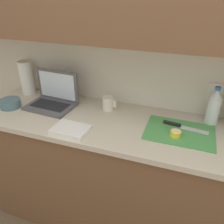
{
  "coord_description": "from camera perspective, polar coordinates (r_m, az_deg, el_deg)",
  "views": [
    {
      "loc": [
        0.11,
        -1.26,
        1.74
      ],
      "look_at": [
        -0.33,
        -0.01,
        1.01
      ],
      "focal_mm": 38.0,
      "sensor_mm": 36.0,
      "label": 1
    }
  ],
  "objects": [
    {
      "name": "wall_back",
      "position": [
        1.5,
        16.2,
        20.76
      ],
      "size": [
        5.2,
        0.38,
        2.6
      ],
      "color": "silver",
      "rests_on": "ground_plane"
    },
    {
      "name": "counter_unit",
      "position": [
        1.79,
        11.32,
        -16.93
      ],
      "size": [
        2.56,
        0.59,
        0.93
      ],
      "color": "brown",
      "rests_on": "ground_plane"
    },
    {
      "name": "laptop",
      "position": [
        1.8,
        -13.97,
        3.35
      ],
      "size": [
        0.35,
        0.26,
        0.25
      ],
      "rotation": [
        0.0,
        0.0,
        -0.07
      ],
      "color": "#515156",
      "rests_on": "counter_unit"
    },
    {
      "name": "cutting_board",
      "position": [
        1.51,
        15.96,
        -4.66
      ],
      "size": [
        0.41,
        0.29,
        0.01
      ],
      "primitive_type": "cube",
      "color": "#4C9E51",
      "rests_on": "counter_unit"
    },
    {
      "name": "knife",
      "position": [
        1.55,
        15.51,
        -3.05
      ],
      "size": [
        0.28,
        0.06,
        0.02
      ],
      "rotation": [
        0.0,
        0.0,
        -0.13
      ],
      "color": "silver",
      "rests_on": "cutting_board"
    },
    {
      "name": "lemon_half_cut",
      "position": [
        1.45,
        15.06,
        -4.98
      ],
      "size": [
        0.06,
        0.06,
        0.03
      ],
      "color": "yellow",
      "rests_on": "cutting_board"
    },
    {
      "name": "bottle_water_clear",
      "position": [
        1.62,
        23.29,
        1.01
      ],
      "size": [
        0.08,
        0.08,
        0.25
      ],
      "color": "silver",
      "rests_on": "counter_unit"
    },
    {
      "name": "measuring_cup",
      "position": [
        1.69,
        -0.95,
        2.12
      ],
      "size": [
        0.1,
        0.08,
        0.1
      ],
      "color": "silver",
      "rests_on": "counter_unit"
    },
    {
      "name": "bowl_white",
      "position": [
        1.89,
        -23.31,
        1.92
      ],
      "size": [
        0.15,
        0.15,
        0.06
      ],
      "color": "slate",
      "rests_on": "counter_unit"
    },
    {
      "name": "paper_towel_roll",
      "position": [
        2.05,
        -19.79,
        7.82
      ],
      "size": [
        0.11,
        0.11,
        0.27
      ],
      "color": "white",
      "rests_on": "counter_unit"
    },
    {
      "name": "dish_towel",
      "position": [
        1.48,
        -9.92,
        -4.15
      ],
      "size": [
        0.23,
        0.17,
        0.02
      ],
      "primitive_type": "cube",
      "rotation": [
        0.0,
        0.0,
        -0.04
      ],
      "color": "white",
      "rests_on": "counter_unit"
    }
  ]
}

